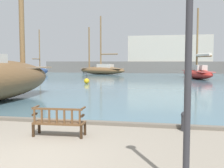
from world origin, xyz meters
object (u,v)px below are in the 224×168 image
at_px(mooring_bollard, 184,120).
at_px(channel_buoy, 87,81).
at_px(sailboat_nearest_starboard, 197,72).
at_px(sailboat_far_port, 102,69).
at_px(sailboat_nearest_port, 40,71).
at_px(lamp_post, 189,52).
at_px(park_bench, 59,121).

distance_m(mooring_bollard, channel_buoy, 19.54).
bearing_deg(sailboat_nearest_starboard, mooring_bollard, -96.09).
distance_m(sailboat_far_port, sailboat_nearest_starboard, 17.74).
relative_size(sailboat_nearest_port, lamp_post, 1.80).
distance_m(mooring_bollard, lamp_post, 5.03).
relative_size(park_bench, lamp_post, 0.40).
relative_size(sailboat_nearest_port, channel_buoy, 5.99).
bearing_deg(lamp_post, sailboat_nearest_port, 119.41).
height_order(mooring_bollard, channel_buoy, channel_buoy).
bearing_deg(mooring_bollard, lamp_post, -92.48).
distance_m(sailboat_far_port, channel_buoy, 20.42).
distance_m(sailboat_nearest_port, lamp_post, 43.24).
xyz_separation_m(mooring_bollard, lamp_post, (-0.20, -4.55, 2.12)).
xyz_separation_m(sailboat_nearest_starboard, channel_buoy, (-11.70, -10.66, -0.58)).
height_order(sailboat_nearest_port, sailboat_far_port, sailboat_far_port).
bearing_deg(channel_buoy, mooring_bollard, -63.59).
height_order(sailboat_nearest_port, channel_buoy, sailboat_nearest_port).
xyz_separation_m(park_bench, sailboat_nearest_starboard, (6.87, 29.63, 0.47)).
bearing_deg(sailboat_nearest_port, sailboat_nearest_starboard, -11.41).
bearing_deg(lamp_post, channel_buoy, 111.06).
distance_m(park_bench, sailboat_far_port, 39.96).
xyz_separation_m(park_bench, mooring_bollard, (3.86, 1.47, -0.10)).
bearing_deg(channel_buoy, park_bench, -75.73).
bearing_deg(sailboat_far_port, sailboat_nearest_starboard, -32.33).
bearing_deg(mooring_bollard, sailboat_nearest_starboard, 83.91).
xyz_separation_m(sailboat_nearest_port, mooring_bollard, (21.41, -33.09, -0.34)).
height_order(sailboat_nearest_starboard, mooring_bollard, sailboat_nearest_starboard).
relative_size(sailboat_nearest_port, mooring_bollard, 11.09).
height_order(sailboat_far_port, channel_buoy, sailboat_far_port).
bearing_deg(mooring_bollard, sailboat_far_port, 107.66).
height_order(park_bench, sailboat_nearest_starboard, sailboat_nearest_starboard).
distance_m(park_bench, mooring_bollard, 4.14).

